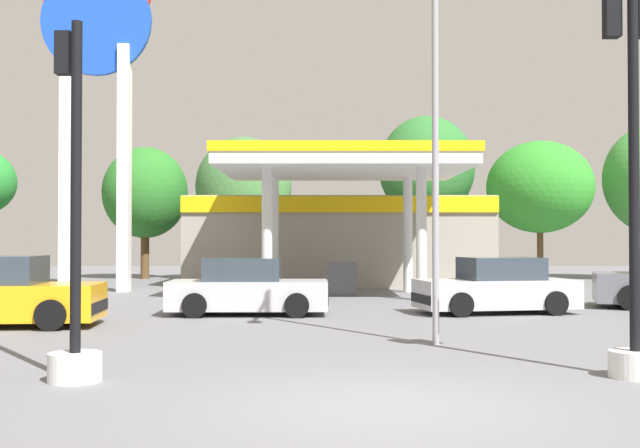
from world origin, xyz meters
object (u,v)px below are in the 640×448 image
at_px(car_2, 495,288).
at_px(tree_2, 242,187).
at_px(traffic_signal_0, 632,238).
at_px(tree_3, 425,168).
at_px(tree_4, 538,187).
at_px(traffic_signal_1, 73,280).
at_px(corner_streetlamp, 436,105).
at_px(tree_1, 144,193).
at_px(station_pole_sign, 95,63).
at_px(car_3, 246,289).

xyz_separation_m(car_2, tree_2, (-7.88, 15.84, 3.60)).
height_order(car_2, traffic_signal_0, traffic_signal_0).
xyz_separation_m(tree_3, tree_4, (4.78, -2.02, -1.04)).
distance_m(traffic_signal_1, corner_streetlamp, 6.87).
height_order(traffic_signal_1, tree_1, tree_1).
relative_size(traffic_signal_0, corner_streetlamp, 0.76).
height_order(tree_1, tree_3, tree_3).
relative_size(tree_1, tree_4, 0.99).
height_order(traffic_signal_0, tree_1, tree_1).
bearing_deg(traffic_signal_1, tree_4, 62.08).
bearing_deg(traffic_signal_0, station_pole_sign, 125.52).
bearing_deg(traffic_signal_0, corner_streetlamp, 125.64).
xyz_separation_m(car_2, traffic_signal_0, (-0.19, -9.05, 1.24)).
distance_m(car_2, tree_2, 18.05).
xyz_separation_m(car_2, tree_3, (0.61, 17.26, 4.58)).
bearing_deg(tree_1, corner_streetlamp, -65.93).
xyz_separation_m(tree_4, corner_streetlamp, (-7.78, -21.25, 0.02)).
relative_size(station_pole_sign, tree_2, 1.96).
distance_m(traffic_signal_1, tree_1, 26.80).
height_order(station_pole_sign, car_2, station_pole_sign).
distance_m(tree_1, tree_3, 13.26).
height_order(station_pole_sign, traffic_signal_1, station_pole_sign).
height_order(tree_4, corner_streetlamp, corner_streetlamp).
bearing_deg(traffic_signal_1, station_pole_sign, 105.22).
height_order(car_3, traffic_signal_1, traffic_signal_1).
relative_size(car_2, tree_2, 0.64).
relative_size(traffic_signal_1, tree_3, 0.62).
height_order(tree_3, tree_4, tree_3).
distance_m(traffic_signal_1, tree_4, 27.99).
relative_size(car_2, tree_3, 0.54).
xyz_separation_m(car_2, traffic_signal_1, (-7.64, -9.36, 0.69)).
bearing_deg(station_pole_sign, tree_4, 22.20).
relative_size(traffic_signal_1, tree_4, 0.76).
xyz_separation_m(station_pole_sign, tree_2, (4.48, 7.84, -3.87)).
bearing_deg(tree_3, tree_1, -178.20).
relative_size(traffic_signal_1, tree_1, 0.77).
bearing_deg(tree_2, tree_4, -2.55).
xyz_separation_m(tree_2, tree_3, (8.50, 1.43, 0.98)).
relative_size(traffic_signal_1, corner_streetlamp, 0.68).
relative_size(car_2, traffic_signal_0, 0.78).
height_order(tree_2, corner_streetlamp, corner_streetlamp).
xyz_separation_m(tree_3, corner_streetlamp, (-2.99, -23.26, -1.02)).
relative_size(station_pole_sign, tree_4, 2.04).
distance_m(car_3, tree_3, 19.47).
bearing_deg(corner_streetlamp, tree_3, 82.67).
relative_size(traffic_signal_1, tree_2, 0.73).
distance_m(tree_1, tree_4, 18.05).
relative_size(tree_1, corner_streetlamp, 0.88).
xyz_separation_m(traffic_signal_1, tree_3, (8.25, 26.62, 3.89)).
height_order(traffic_signal_1, tree_4, tree_4).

